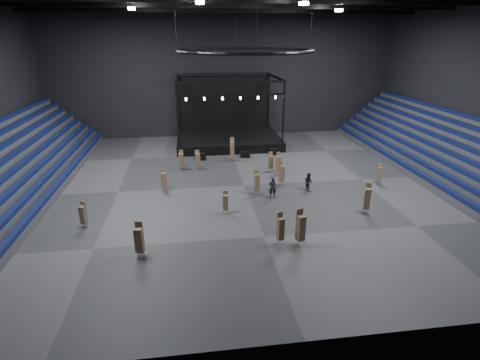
{
  "coord_description": "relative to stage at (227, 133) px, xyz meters",
  "views": [
    {
      "loc": [
        -5.2,
        -34.94,
        14.37
      ],
      "look_at": [
        -0.71,
        -2.0,
        1.4
      ],
      "focal_mm": 28.0,
      "sensor_mm": 36.0,
      "label": 1
    }
  ],
  "objects": [
    {
      "name": "chair_stack_1",
      "position": [
        -9.01,
        -28.17,
        -0.1
      ],
      "size": [
        0.62,
        0.62,
        2.59
      ],
      "rotation": [
        0.0,
        0.0,
        -0.17
      ],
      "color": "silver",
      "rests_on": "floor"
    },
    {
      "name": "stage",
      "position": [
        0.0,
        0.0,
        0.0
      ],
      "size": [
        14.0,
        10.0,
        9.2
      ],
      "color": "black",
      "rests_on": "floor"
    },
    {
      "name": "truss_ring",
      "position": [
        -0.0,
        -16.24,
        11.55
      ],
      "size": [
        12.3,
        12.3,
        5.15
      ],
      "color": "black",
      "rests_on": "ceiling"
    },
    {
      "name": "crew_member",
      "position": [
        6.05,
        -18.37,
        -0.53
      ],
      "size": [
        0.92,
        1.05,
        1.84
      ],
      "primitive_type": "imported",
      "rotation": [
        0.0,
        0.0,
        1.86
      ],
      "color": "black",
      "rests_on": "floor"
    },
    {
      "name": "flight_case_left",
      "position": [
        -4.14,
        -7.18,
        -1.04
      ],
      "size": [
        1.39,
        1.06,
        0.83
      ],
      "primitive_type": "cube",
      "rotation": [
        0.0,
        0.0,
        -0.41
      ],
      "color": "black",
      "rests_on": "floor"
    },
    {
      "name": "chair_stack_15",
      "position": [
        3.52,
        -12.51,
        -0.25
      ],
      "size": [
        0.51,
        0.51,
        2.26
      ],
      "rotation": [
        0.0,
        0.0,
        -0.04
      ],
      "color": "silver",
      "rests_on": "floor"
    },
    {
      "name": "chair_stack_13",
      "position": [
        -2.51,
        -22.35,
        -0.37
      ],
      "size": [
        0.5,
        0.5,
        2.04
      ],
      "rotation": [
        0.0,
        0.0,
        -0.14
      ],
      "color": "silver",
      "rests_on": "floor"
    },
    {
      "name": "flight_case_mid",
      "position": [
        1.49,
        -7.02,
        -1.07
      ],
      "size": [
        1.25,
        0.93,
        0.75
      ],
      "primitive_type": "cube",
      "rotation": [
        0.0,
        0.0,
        -0.37
      ],
      "color": "black",
      "rests_on": "floor"
    },
    {
      "name": "wall_back",
      "position": [
        -0.0,
        4.76,
        7.55
      ],
      "size": [
        50.0,
        0.2,
        18.0
      ],
      "primitive_type": "cube",
      "color": "black",
      "rests_on": "ground"
    },
    {
      "name": "bleachers_right",
      "position": [
        22.94,
        -16.24,
        0.28
      ],
      "size": [
        7.2,
        40.0,
        6.4
      ],
      "color": "#48484B",
      "rests_on": "floor"
    },
    {
      "name": "flight_case_right",
      "position": [
        5.31,
        -6.42,
        -1.05
      ],
      "size": [
        1.22,
        0.63,
        0.8
      ],
      "primitive_type": "cube",
      "rotation": [
        0.0,
        0.0,
        -0.02
      ],
      "color": "black",
      "rests_on": "floor"
    },
    {
      "name": "chair_stack_3",
      "position": [
        -8.95,
        -28.23,
        -0.51
      ],
      "size": [
        0.5,
        0.5,
        1.74
      ],
      "rotation": [
        0.0,
        0.0,
        -0.25
      ],
      "color": "silver",
      "rests_on": "floor"
    },
    {
      "name": "chair_stack_4",
      "position": [
        -6.36,
        -10.41,
        -0.26
      ],
      "size": [
        0.58,
        0.58,
        2.26
      ],
      "rotation": [
        0.0,
        0.0,
        -0.2
      ],
      "color": "silver",
      "rests_on": "floor"
    },
    {
      "name": "chair_stack_0",
      "position": [
        0.84,
        -18.64,
        -0.19
      ],
      "size": [
        0.51,
        0.51,
        2.47
      ],
      "rotation": [
        0.0,
        0.0,
        0.18
      ],
      "color": "silver",
      "rests_on": "floor"
    },
    {
      "name": "floodlights",
      "position": [
        -0.0,
        -20.24,
        15.15
      ],
      "size": [
        28.6,
        16.6,
        0.25
      ],
      "color": "white",
      "rests_on": "roof_girders"
    },
    {
      "name": "chair_stack_9",
      "position": [
        2.33,
        -28.22,
        0.01
      ],
      "size": [
        0.66,
        0.66,
        2.85
      ],
      "rotation": [
        0.0,
        0.0,
        0.3
      ],
      "color": "silver",
      "rests_on": "floor"
    },
    {
      "name": "chair_stack_10",
      "position": [
        0.95,
        -27.82,
        -0.19
      ],
      "size": [
        0.52,
        0.52,
        2.48
      ],
      "rotation": [
        0.0,
        0.0,
        0.21
      ],
      "color": "silver",
      "rests_on": "floor"
    },
    {
      "name": "chair_stack_11",
      "position": [
        9.45,
        -23.88,
        -0.06
      ],
      "size": [
        0.64,
        0.64,
        2.73
      ],
      "rotation": [
        0.0,
        0.0,
        -0.41
      ],
      "color": "silver",
      "rests_on": "floor"
    },
    {
      "name": "chair_stack_6",
      "position": [
        13.66,
        -17.81,
        -0.29
      ],
      "size": [
        0.59,
        0.59,
        2.21
      ],
      "rotation": [
        0.0,
        0.0,
        -0.37
      ],
      "color": "silver",
      "rests_on": "floor"
    },
    {
      "name": "floor",
      "position": [
        -0.0,
        -16.24,
        -1.45
      ],
      "size": [
        50.0,
        50.0,
        0.0
      ],
      "primitive_type": "plane",
      "color": "#444346",
      "rests_on": "ground"
    },
    {
      "name": "chair_stack_2",
      "position": [
        -7.95,
        -16.82,
        -0.22
      ],
      "size": [
        0.6,
        0.6,
        2.37
      ],
      "rotation": [
        0.0,
        0.0,
        0.29
      ],
      "color": "silver",
      "rests_on": "floor"
    },
    {
      "name": "wall_front",
      "position": [
        -0.0,
        -37.24,
        7.55
      ],
      "size": [
        50.0,
        0.2,
        18.0
      ],
      "primitive_type": "cube",
      "color": "black",
      "rests_on": "ground"
    },
    {
      "name": "chair_stack_5",
      "position": [
        -4.51,
        -10.55,
        -0.27
      ],
      "size": [
        0.58,
        0.58,
        2.2
      ],
      "rotation": [
        0.0,
        0.0,
        0.16
      ],
      "color": "silver",
      "rests_on": "floor"
    },
    {
      "name": "bleachers_left",
      "position": [
        -22.94,
        -16.24,
        0.28
      ],
      "size": [
        7.2,
        40.0,
        6.4
      ],
      "color": "#48484B",
      "rests_on": "floor"
    },
    {
      "name": "chair_stack_8",
      "position": [
        4.14,
        -13.66,
        -0.15
      ],
      "size": [
        0.51,
        0.51,
        2.55
      ],
      "rotation": [
        0.0,
        0.0,
        0.13
      ],
      "color": "silver",
      "rests_on": "floor"
    },
    {
      "name": "man_center",
      "position": [
        2.19,
        -19.54,
        -0.45
      ],
      "size": [
        0.82,
        0.63,
        2.0
      ],
      "primitive_type": "imported",
      "rotation": [
        0.0,
        0.0,
        2.91
      ],
      "color": "black",
      "rests_on": "floor"
    },
    {
      "name": "chair_stack_12",
      "position": [
        3.72,
        -16.75,
        -0.15
      ],
      "size": [
        0.59,
        0.59,
        2.56
      ],
      "rotation": [
        0.0,
        0.0,
        0.39
      ],
      "color": "silver",
      "rests_on": "floor"
    },
    {
      "name": "chair_stack_7",
      "position": [
        -0.29,
        -8.22,
        0.03
      ],
      "size": [
        0.56,
        0.56,
        2.93
      ],
      "rotation": [
        0.0,
        0.0,
        -0.09
      ],
      "color": "silver",
      "rests_on": "floor"
    },
    {
      "name": "chair_stack_14",
      "position": [
        -13.9,
        -23.27,
        -0.32
      ],
      "size": [
        0.53,
        0.53,
        2.19
      ],
      "rotation": [
        0.0,
        0.0,
        -0.36
      ],
      "color": "silver",
      "rests_on": "floor"
    }
  ]
}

